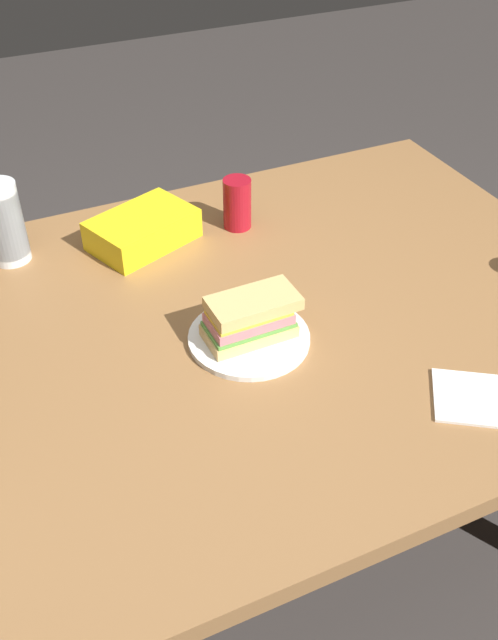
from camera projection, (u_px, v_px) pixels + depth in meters
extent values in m
plane|color=#383330|center=(243.00, 535.00, 1.89)|extent=(8.00, 8.00, 0.00)
cube|color=olive|center=(241.00, 327.00, 1.45)|extent=(1.58, 1.12, 0.04)
cylinder|color=brown|center=(386.00, 269.00, 2.25)|extent=(0.07, 0.07, 0.69)
cylinder|color=white|center=(249.00, 338.00, 1.38)|extent=(0.24, 0.24, 0.01)
cube|color=#DBB26B|center=(249.00, 331.00, 1.37)|extent=(0.17, 0.09, 0.02)
cube|color=#599E3F|center=(249.00, 324.00, 1.36)|extent=(0.16, 0.09, 0.01)
cube|color=#C6727A|center=(249.00, 318.00, 1.35)|extent=(0.16, 0.09, 0.02)
cube|color=yellow|center=(249.00, 313.00, 1.34)|extent=(0.15, 0.08, 0.01)
cube|color=#DBB26B|center=(253.00, 303.00, 1.34)|extent=(0.17, 0.09, 0.02)
cylinder|color=maroon|center=(237.00, 203.00, 1.68)|extent=(0.07, 0.07, 0.12)
cube|color=yellow|center=(143.00, 230.00, 1.63)|extent=(0.27, 0.22, 0.07)
cylinder|color=silver|center=(8.00, 241.00, 1.58)|extent=(0.08, 0.08, 0.09)
cylinder|color=silver|center=(7.00, 234.00, 1.56)|extent=(0.08, 0.08, 0.09)
cylinder|color=silver|center=(5.00, 226.00, 1.55)|extent=(0.08, 0.08, 0.09)
cylinder|color=silver|center=(3.00, 219.00, 1.54)|extent=(0.08, 0.08, 0.09)
cylinder|color=silver|center=(1.00, 212.00, 1.53)|extent=(0.08, 0.08, 0.09)
cube|color=white|center=(471.00, 398.00, 1.26)|extent=(0.18, 0.18, 0.01)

